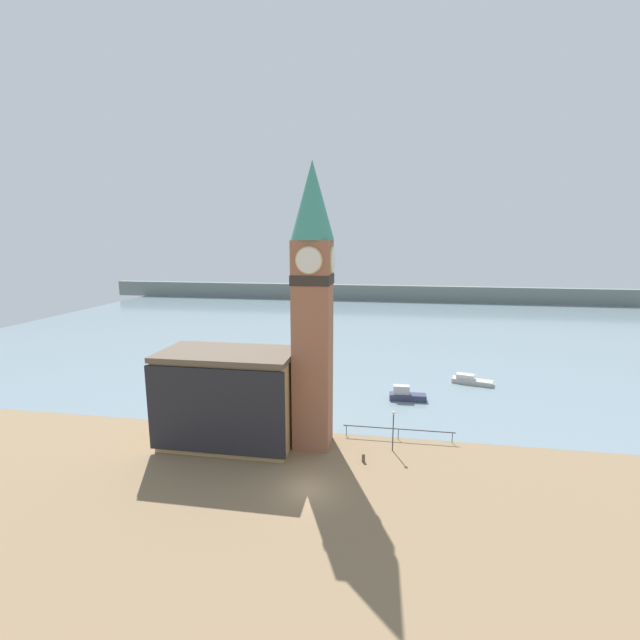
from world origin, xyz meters
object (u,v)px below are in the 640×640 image
object	(u,v)px
clock_tower	(313,301)
pier_building	(228,398)
boat_far	(471,380)
lamp_post	(393,423)
mooring_bollard_near	(363,457)
boat_near	(406,395)

from	to	relation	value
clock_tower	pier_building	size ratio (longest dim) A/B	2.06
pier_building	boat_far	bearing A→B (deg)	39.88
pier_building	lamp_post	size ratio (longest dim) A/B	3.26
clock_tower	boat_far	world-z (taller)	clock_tower
pier_building	mooring_bollard_near	bearing A→B (deg)	-6.93
boat_near	mooring_bollard_near	bearing A→B (deg)	-106.56
pier_building	clock_tower	bearing A→B (deg)	7.10
boat_far	clock_tower	bearing A→B (deg)	-115.01
boat_near	mooring_bollard_near	world-z (taller)	boat_near
clock_tower	boat_near	size ratio (longest dim) A/B	5.88
lamp_post	clock_tower	bearing A→B (deg)	178.84
pier_building	mooring_bollard_near	xyz separation A→B (m)	(13.11, -1.59, -4.19)
pier_building	boat_near	bearing A→B (deg)	39.48
pier_building	lamp_post	distance (m)	15.80
clock_tower	boat_near	bearing A→B (deg)	55.14
mooring_bollard_near	clock_tower	bearing A→B (deg)	152.66
boat_near	boat_far	xyz separation A→B (m)	(9.01, 7.74, -0.20)
pier_building	boat_near	xyz separation A→B (m)	(17.31, 14.26, -3.92)
boat_near	mooring_bollard_near	size ratio (longest dim) A/B	6.16
clock_tower	mooring_bollard_near	xyz separation A→B (m)	(5.03, -2.60, -13.58)
pier_building	lamp_post	xyz separation A→B (m)	(15.67, 0.85, -1.84)
clock_tower	lamp_post	xyz separation A→B (m)	(7.59, -0.15, -11.23)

